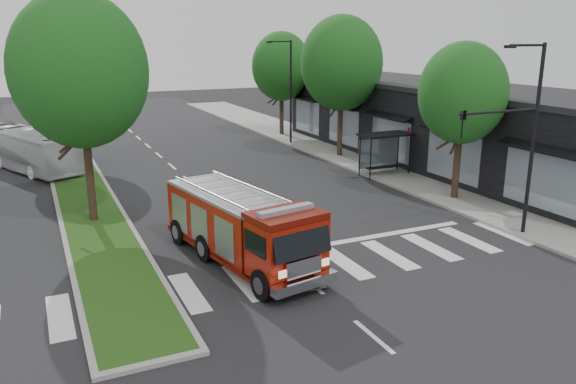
{
  "coord_description": "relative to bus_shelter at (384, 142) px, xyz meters",
  "views": [
    {
      "loc": [
        -8.16,
        -19.89,
        8.19
      ],
      "look_at": [
        1.54,
        1.11,
        1.8
      ],
      "focal_mm": 35.0,
      "sensor_mm": 36.0,
      "label": 1
    }
  ],
  "objects": [
    {
      "name": "ground",
      "position": [
        -11.2,
        -8.15,
        -2.04
      ],
      "size": [
        140.0,
        140.0,
        0.0
      ],
      "primitive_type": "plane",
      "color": "black",
      "rests_on": "ground"
    },
    {
      "name": "sidewalk_right",
      "position": [
        1.3,
        1.85,
        -1.96
      ],
      "size": [
        5.0,
        80.0,
        0.15
      ],
      "primitive_type": "cube",
      "color": "gray",
      "rests_on": "ground"
    },
    {
      "name": "median",
      "position": [
        -17.2,
        9.85,
        -1.96
      ],
      "size": [
        3.0,
        50.0,
        0.15
      ],
      "color": "gray",
      "rests_on": "ground"
    },
    {
      "name": "storefront_row",
      "position": [
        5.8,
        1.85,
        0.46
      ],
      "size": [
        8.0,
        30.0,
        5.0
      ],
      "primitive_type": "cube",
      "color": "black",
      "rests_on": "ground"
    },
    {
      "name": "bus_shelter",
      "position": [
        0.0,
        0.0,
        0.0
      ],
      "size": [
        3.2,
        1.6,
        2.61
      ],
      "color": "black",
      "rests_on": "ground"
    },
    {
      "name": "tree_right_near",
      "position": [
        0.3,
        -6.15,
        3.47
      ],
      "size": [
        4.4,
        4.4,
        8.05
      ],
      "color": "black",
      "rests_on": "ground"
    },
    {
      "name": "tree_right_mid",
      "position": [
        0.3,
        5.85,
        4.45
      ],
      "size": [
        5.6,
        5.6,
        9.72
      ],
      "color": "black",
      "rests_on": "ground"
    },
    {
      "name": "tree_right_far",
      "position": [
        0.3,
        15.85,
        3.8
      ],
      "size": [
        5.0,
        5.0,
        8.73
      ],
      "color": "black",
      "rests_on": "ground"
    },
    {
      "name": "tree_median_near",
      "position": [
        -17.2,
        -2.15,
        4.77
      ],
      "size": [
        5.8,
        5.8,
        10.16
      ],
      "color": "black",
      "rests_on": "ground"
    },
    {
      "name": "tree_median_far",
      "position": [
        -17.2,
        11.85,
        4.45
      ],
      "size": [
        5.6,
        5.6,
        9.72
      ],
      "color": "black",
      "rests_on": "ground"
    },
    {
      "name": "streetlight_right_near",
      "position": [
        -1.59,
        -11.65,
        2.63
      ],
      "size": [
        4.08,
        0.22,
        8.0
      ],
      "color": "black",
      "rests_on": "ground"
    },
    {
      "name": "streetlight_right_far",
      "position": [
        -0.85,
        11.85,
        2.44
      ],
      "size": [
        2.11,
        0.2,
        8.0
      ],
      "color": "black",
      "rests_on": "ground"
    },
    {
      "name": "fire_engine",
      "position": [
        -12.66,
        -9.34,
        -0.67
      ],
      "size": [
        3.9,
        8.52,
        2.85
      ],
      "rotation": [
        0.0,
        0.0,
        0.19
      ],
      "color": "#5B0D05",
      "rests_on": "ground"
    },
    {
      "name": "city_bus",
      "position": [
        -19.7,
        10.63,
        -0.67
      ],
      "size": [
        6.04,
        9.95,
        2.74
      ],
      "primitive_type": "imported",
      "rotation": [
        0.0,
        0.0,
        0.41
      ],
      "color": "silver",
      "rests_on": "ground"
    }
  ]
}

